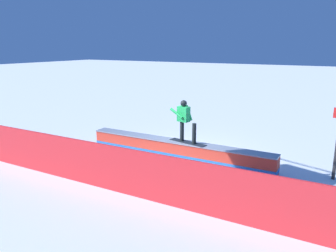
# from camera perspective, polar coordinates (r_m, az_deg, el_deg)

# --- Properties ---
(ground_plane) EXTENTS (120.00, 120.00, 0.00)m
(ground_plane) POSITION_cam_1_polar(r_m,az_deg,el_deg) (11.83, 1.53, -5.56)
(ground_plane) COLOR white
(grind_box) EXTENTS (6.96, 0.61, 0.65)m
(grind_box) POSITION_cam_1_polar(r_m,az_deg,el_deg) (11.74, 1.54, -4.21)
(grind_box) COLOR red
(grind_box) RESTS_ON ground_plane
(snowboarder) EXTENTS (1.44, 0.56, 1.46)m
(snowboarder) POSITION_cam_1_polar(r_m,az_deg,el_deg) (11.33, 2.93, 1.14)
(snowboarder) COLOR #1D232B
(snowboarder) RESTS_ON grind_box
(safety_fence) EXTENTS (11.50, 0.19, 1.29)m
(safety_fence) POSITION_cam_1_polar(r_m,az_deg,el_deg) (9.07, -8.28, -7.50)
(safety_fence) COLOR red
(safety_fence) RESTS_ON ground_plane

